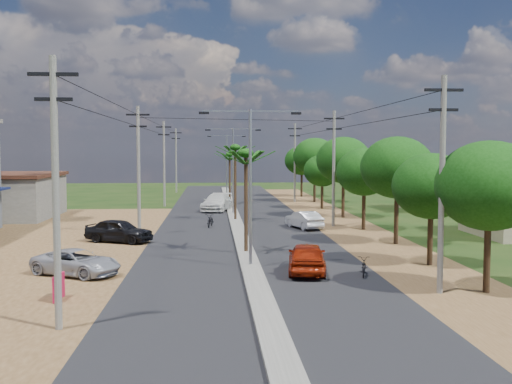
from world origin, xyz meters
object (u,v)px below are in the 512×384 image
(car_red_near, at_px, (307,258))
(roadside_sign, at_px, (59,288))
(car_white_far, at_px, (217,203))
(moto_rider_east, at_px, (363,268))
(car_silver_mid, at_px, (304,220))
(car_parked_dark, at_px, (119,231))
(car_parked_silver, at_px, (76,263))

(car_red_near, relative_size, roadside_sign, 3.47)
(car_white_far, bearing_deg, moto_rider_east, -64.96)
(car_silver_mid, xyz_separation_m, roadside_sign, (-13.00, -20.71, -0.14))
(car_parked_dark, bearing_deg, car_red_near, -110.83)
(car_white_far, height_order, roadside_sign, car_white_far)
(car_white_far, distance_m, car_parked_dark, 20.73)
(car_red_near, xyz_separation_m, car_parked_silver, (-11.00, 0.27, -0.14))
(car_red_near, bearing_deg, car_silver_mid, -90.31)
(car_white_far, relative_size, car_parked_dark, 1.27)
(moto_rider_east, bearing_deg, roadside_sign, 30.66)
(car_silver_mid, xyz_separation_m, moto_rider_east, (0.20, -17.12, -0.24))
(car_parked_silver, relative_size, car_parked_dark, 0.99)
(car_parked_dark, relative_size, roadside_sign, 3.51)
(car_silver_mid, height_order, moto_rider_east, car_silver_mid)
(car_white_far, relative_size, car_parked_silver, 1.28)
(car_white_far, height_order, moto_rider_east, car_white_far)
(car_white_far, height_order, car_parked_dark, car_white_far)
(car_red_near, distance_m, car_parked_dark, 14.85)
(moto_rider_east, bearing_deg, car_parked_silver, 10.60)
(car_white_far, bearing_deg, roadside_sign, -87.78)
(car_red_near, distance_m, car_white_far, 30.42)
(car_red_near, relative_size, car_parked_silver, 1.00)
(car_silver_mid, bearing_deg, car_white_far, -82.37)
(car_parked_dark, bearing_deg, moto_rider_east, -106.94)
(car_silver_mid, bearing_deg, car_parked_silver, 32.65)
(car_silver_mid, distance_m, moto_rider_east, 17.12)
(car_parked_dark, distance_m, roadside_sign, 14.91)
(car_parked_dark, xyz_separation_m, moto_rider_east, (13.13, -11.31, -0.34))
(moto_rider_east, bearing_deg, car_red_near, -3.47)
(car_red_near, bearing_deg, car_white_far, -74.22)
(car_parked_silver, relative_size, roadside_sign, 3.46)
(car_silver_mid, height_order, car_white_far, car_white_far)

